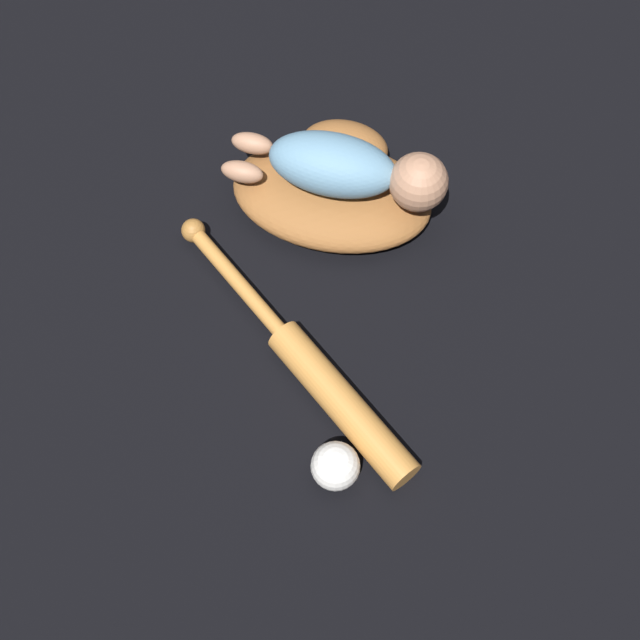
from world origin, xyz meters
TOP-DOWN VIEW (x-y plane):
  - ground_plane at (0.00, 0.00)m, footprint 6.00×6.00m
  - baseball_glove at (-0.01, 0.07)m, footprint 0.41×0.34m
  - baby_figure at (0.02, 0.07)m, footprint 0.38×0.19m
  - baseball_bat at (0.15, -0.25)m, footprint 0.56×0.24m
  - baseball at (0.25, -0.36)m, footprint 0.08×0.08m

SIDE VIEW (x-z plane):
  - ground_plane at x=0.00m, z-range 0.00..0.00m
  - baseball_bat at x=0.15m, z-range 0.00..0.06m
  - baseball at x=0.25m, z-range 0.00..0.08m
  - baseball_glove at x=-0.01m, z-range 0.00..0.08m
  - baby_figure at x=0.02m, z-range 0.08..0.18m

